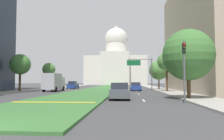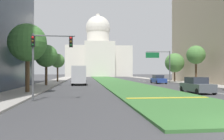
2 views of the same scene
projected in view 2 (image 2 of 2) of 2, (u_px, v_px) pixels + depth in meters
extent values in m
plane|color=#3D3D3F|center=(110.00, 80.00, 62.24)|extent=(260.00, 260.00, 0.00)
cube|color=#386B33|center=(112.00, 81.00, 56.93)|extent=(7.48, 96.32, 0.14)
cube|color=gold|center=(167.00, 98.00, 19.15)|extent=(6.73, 0.50, 0.04)
cube|color=silver|center=(182.00, 87.00, 34.41)|extent=(0.16, 2.40, 0.01)
cube|color=silver|center=(161.00, 84.00, 43.66)|extent=(0.16, 2.40, 0.01)
cube|color=silver|center=(144.00, 81.00, 56.04)|extent=(0.16, 2.40, 0.01)
cube|color=silver|center=(139.00, 80.00, 61.39)|extent=(0.16, 2.40, 0.01)
cube|color=#9E9991|center=(54.00, 82.00, 50.09)|extent=(4.00, 96.32, 0.15)
cube|color=#9E9991|center=(173.00, 81.00, 53.13)|extent=(4.00, 96.32, 0.15)
cube|color=silver|center=(98.00, 62.00, 115.43)|extent=(29.95, 20.79, 13.97)
cube|color=silver|center=(100.00, 59.00, 103.13)|extent=(13.18, 4.00, 15.37)
cylinder|color=silver|center=(98.00, 40.00, 115.50)|extent=(10.78, 10.78, 7.27)
sphere|color=silver|center=(98.00, 28.00, 115.54)|extent=(11.89, 11.89, 11.89)
cylinder|color=silver|center=(98.00, 17.00, 115.57)|extent=(1.80, 1.80, 3.00)
cylinder|color=#515456|center=(33.00, 67.00, 18.29)|extent=(0.16, 0.16, 5.20)
cube|color=black|center=(33.00, 41.00, 18.31)|extent=(0.28, 0.24, 0.84)
sphere|color=red|center=(33.00, 37.00, 18.17)|extent=(0.18, 0.18, 0.18)
sphere|color=#4C380F|center=(33.00, 41.00, 18.17)|extent=(0.18, 0.18, 0.18)
sphere|color=#0F4219|center=(33.00, 45.00, 18.17)|extent=(0.18, 0.18, 0.18)
cylinder|color=#515456|center=(54.00, 36.00, 18.49)|extent=(3.20, 0.10, 0.10)
cube|color=black|center=(71.00, 42.00, 18.64)|extent=(0.28, 0.24, 0.84)
sphere|color=red|center=(71.00, 38.00, 18.50)|extent=(0.18, 0.18, 0.18)
sphere|color=#4C380F|center=(71.00, 42.00, 18.50)|extent=(0.18, 0.18, 0.18)
sphere|color=#0F4219|center=(71.00, 45.00, 18.50)|extent=(0.18, 0.18, 0.18)
cylinder|color=#515456|center=(170.00, 67.00, 48.78)|extent=(0.20, 0.20, 6.50)
cylinder|color=#515456|center=(158.00, 52.00, 48.51)|extent=(4.89, 0.12, 0.12)
cube|color=#146033|center=(152.00, 55.00, 48.32)|extent=(2.80, 0.08, 1.10)
cylinder|color=#4C3823|center=(27.00, 73.00, 24.67)|extent=(0.43, 0.43, 4.18)
sphere|color=#3D7033|center=(28.00, 43.00, 24.69)|extent=(3.95, 3.95, 3.95)
cylinder|color=#4C3823|center=(46.00, 74.00, 37.21)|extent=(0.39, 0.39, 3.75)
sphere|color=#3D7033|center=(46.00, 56.00, 37.23)|extent=(3.54, 3.54, 3.54)
cylinder|color=#4C3823|center=(196.00, 72.00, 40.90)|extent=(0.35, 0.35, 4.28)
sphere|color=#4C7F3D|center=(196.00, 55.00, 40.92)|extent=(3.19, 3.19, 3.19)
cylinder|color=#4C3823|center=(58.00, 73.00, 50.29)|extent=(0.35, 0.35, 3.74)
sphere|color=#4C7F3D|center=(58.00, 61.00, 50.30)|extent=(2.97, 2.97, 2.97)
cylinder|color=#4C3823|center=(175.00, 75.00, 50.53)|extent=(0.30, 0.30, 3.02)
sphere|color=#4C7F3D|center=(175.00, 63.00, 50.54)|extent=(4.07, 4.07, 4.07)
cube|color=#4C5156|center=(197.00, 87.00, 24.87)|extent=(2.03, 4.42, 0.81)
cube|color=#282D38|center=(196.00, 80.00, 25.05)|extent=(1.73, 2.14, 0.66)
cylinder|color=black|center=(214.00, 91.00, 23.28)|extent=(0.24, 0.65, 0.64)
cylinder|color=black|center=(198.00, 92.00, 23.03)|extent=(0.24, 0.65, 0.64)
cylinder|color=black|center=(197.00, 89.00, 26.71)|extent=(0.24, 0.65, 0.64)
cylinder|color=black|center=(182.00, 89.00, 26.45)|extent=(0.24, 0.65, 0.64)
cube|color=navy|center=(158.00, 80.00, 45.29)|extent=(1.97, 4.34, 0.77)
cube|color=#282D38|center=(158.00, 77.00, 45.46)|extent=(1.70, 2.10, 0.63)
cylinder|color=black|center=(166.00, 82.00, 43.71)|extent=(0.23, 0.64, 0.64)
cylinder|color=black|center=(157.00, 82.00, 43.48)|extent=(0.23, 0.64, 0.64)
cylinder|color=black|center=(160.00, 81.00, 47.09)|extent=(0.23, 0.64, 0.64)
cylinder|color=black|center=(151.00, 81.00, 46.86)|extent=(0.23, 0.64, 0.64)
cube|color=navy|center=(81.00, 79.00, 54.06)|extent=(1.99, 4.33, 0.88)
cube|color=#282D38|center=(81.00, 75.00, 53.90)|extent=(1.71, 2.10, 0.72)
cylinder|color=black|center=(78.00, 80.00, 55.67)|extent=(0.24, 0.65, 0.64)
cylinder|color=black|center=(85.00, 80.00, 55.83)|extent=(0.24, 0.65, 0.64)
cylinder|color=black|center=(77.00, 80.00, 52.29)|extent=(0.24, 0.65, 0.64)
cylinder|color=black|center=(85.00, 80.00, 52.45)|extent=(0.24, 0.65, 0.64)
cube|color=#BCBCC1|center=(79.00, 76.00, 42.61)|extent=(2.30, 2.00, 2.20)
cube|color=#B2B2B7|center=(79.00, 74.00, 39.43)|extent=(2.30, 4.40, 2.80)
cylinder|color=black|center=(73.00, 82.00, 42.48)|extent=(0.30, 0.90, 0.90)
cylinder|color=black|center=(85.00, 82.00, 42.72)|extent=(0.30, 0.90, 0.90)
cylinder|color=black|center=(72.00, 83.00, 38.21)|extent=(0.30, 0.90, 0.90)
cylinder|color=black|center=(85.00, 83.00, 38.45)|extent=(0.30, 0.90, 0.90)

